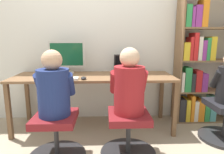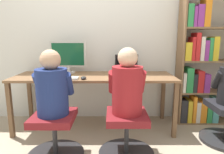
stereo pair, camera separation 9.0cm
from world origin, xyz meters
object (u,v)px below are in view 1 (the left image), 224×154
laptop (126,70)px  person_at_monitor (54,88)px  office_chair_right (128,135)px  office_chair_left (56,137)px  desktop_monitor (67,57)px  keyboard (60,79)px  bookshelf (199,67)px  person_at_laptop (129,85)px

laptop → person_at_monitor: person_at_monitor is taller
office_chair_right → person_at_monitor: 0.89m
office_chair_left → laptop: bearing=47.0°
desktop_monitor → office_chair_left: (0.03, -0.91, -0.73)m
desktop_monitor → keyboard: size_ratio=1.12×
keyboard → office_chair_right: size_ratio=0.76×
laptop → bookshelf: bookshelf is taller
desktop_monitor → office_chair_right: 1.37m
person_at_monitor → bookshelf: 2.02m
person_at_laptop → office_chair_left: bearing=-177.2°
desktop_monitor → person_at_monitor: bearing=-88.1°
laptop → person_at_laptop: bearing=-93.9°
desktop_monitor → keyboard: (-0.01, -0.44, -0.22)m
desktop_monitor → laptop: size_ratio=1.38×
office_chair_right → bookshelf: bearing=37.8°
office_chair_left → person_at_monitor: (-0.00, 0.00, 0.52)m
laptop → keyboard: bearing=-155.8°
person_at_monitor → bookshelf: bearing=25.6°
desktop_monitor → person_at_monitor: 0.93m
keyboard → person_at_monitor: size_ratio=0.69×
laptop → desktop_monitor: bearing=175.3°
office_chair_left → person_at_laptop: 0.90m
office_chair_right → bookshelf: 1.50m
laptop → bookshelf: bearing=2.2°
bookshelf → keyboard: bearing=-167.6°
keyboard → person_at_laptop: size_ratio=0.67×
desktop_monitor → person_at_laptop: bearing=-48.9°
office_chair_left → person_at_monitor: size_ratio=0.91×
desktop_monitor → bookshelf: (1.85, -0.03, -0.15)m
desktop_monitor → laptop: 0.84m
desktop_monitor → office_chair_right: size_ratio=0.85×
person_at_laptop → bookshelf: bookshelf is taller
person_at_monitor → office_chair_left: bearing=-90.0°
keyboard → desktop_monitor: bearing=88.2°
keyboard → person_at_monitor: 0.47m
desktop_monitor → person_at_laptop: (0.76, -0.87, -0.20)m
desktop_monitor → bookshelf: bearing=-0.8°
keyboard → office_chair_left: keyboard is taller
laptop → office_chair_right: laptop is taller
office_chair_left → person_at_monitor: bearing=90.0°
keyboard → laptop: bearing=24.2°
keyboard → bookshelf: 1.91m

